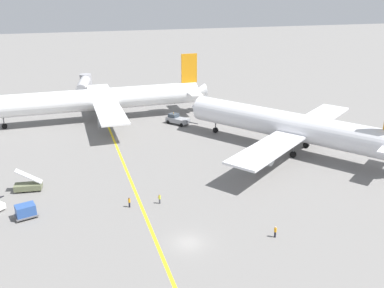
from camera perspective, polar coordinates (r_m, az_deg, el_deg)
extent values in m
plane|color=slate|center=(59.44, -0.46, -13.26)|extent=(600.00, 600.00, 0.00)
cube|color=yellow|center=(66.95, -6.56, -9.19)|extent=(3.08, 119.98, 0.01)
cylinder|color=white|center=(112.20, -13.18, 5.88)|extent=(55.53, 6.93, 5.56)
cone|color=white|center=(117.77, 0.92, 7.10)|extent=(3.71, 4.54, 4.45)
cube|color=white|center=(112.64, -11.74, 5.61)|extent=(7.42, 41.58, 0.44)
cube|color=white|center=(116.89, -0.24, 7.28)|extent=(3.52, 13.08, 0.28)
cube|color=orange|center=(115.54, -0.39, 10.24)|extent=(4.41, 0.47, 7.85)
cylinder|color=#999EA3|center=(124.19, -12.77, 6.05)|extent=(4.26, 2.70, 2.60)
cylinder|color=#999EA3|center=(101.93, -11.47, 2.99)|extent=(4.26, 2.70, 2.60)
cylinder|color=slate|center=(110.26, -10.91, 3.77)|extent=(0.28, 0.28, 2.49)
cylinder|color=black|center=(110.62, -10.87, 3.15)|extent=(1.31, 0.58, 1.30)
cylinder|color=slate|center=(116.76, -11.35, 4.68)|extent=(0.28, 0.28, 2.49)
cylinder|color=black|center=(117.10, -11.31, 4.09)|extent=(1.31, 0.58, 1.30)
cylinder|color=slate|center=(113.78, -24.19, 2.82)|extent=(0.28, 0.28, 2.49)
cylinder|color=black|center=(114.13, -24.10, 2.23)|extent=(1.31, 0.58, 1.30)
cylinder|color=silver|center=(91.64, 12.80, 2.52)|extent=(31.94, 40.11, 5.75)
cone|color=silver|center=(103.24, 0.59, 5.07)|extent=(5.92, 5.41, 5.29)
cube|color=silver|center=(91.06, 14.06, 1.73)|extent=(42.12, 33.67, 0.44)
cylinder|color=#999EA3|center=(103.85, 16.44, 2.77)|extent=(4.59, 4.92, 2.60)
cylinder|color=#999EA3|center=(80.62, 9.47, -1.77)|extent=(4.59, 4.92, 2.60)
cylinder|color=slate|center=(88.68, 13.61, -0.71)|extent=(0.28, 0.28, 2.25)
cylinder|color=black|center=(89.09, 13.55, -1.38)|extent=(1.22, 1.37, 1.30)
cylinder|color=slate|center=(94.62, 15.29, 0.50)|extent=(0.28, 0.28, 2.25)
cylinder|color=black|center=(95.00, 15.23, -0.14)|extent=(1.22, 1.37, 1.30)
cylinder|color=slate|center=(101.14, 3.22, 2.51)|extent=(0.28, 0.28, 2.25)
cylinder|color=black|center=(101.49, 3.20, 1.91)|extent=(1.22, 1.37, 1.30)
cube|color=gray|center=(107.81, -1.94, 3.27)|extent=(5.79, 6.35, 1.17)
cube|color=#333D47|center=(108.28, -2.51, 3.91)|extent=(3.00, 3.01, 0.90)
cylinder|color=#4C4C51|center=(105.16, 0.06, 2.90)|extent=(2.14, 2.64, 0.20)
sphere|color=orange|center=(108.10, -2.51, 4.23)|extent=(0.24, 0.24, 0.24)
cylinder|color=black|center=(108.27, -3.27, 3.00)|extent=(0.79, 0.89, 0.90)
cylinder|color=black|center=(110.24, -2.42, 3.34)|extent=(0.79, 0.89, 0.90)
cylinder|color=black|center=(105.73, -1.44, 2.59)|extent=(0.79, 0.89, 0.90)
cylinder|color=black|center=(107.76, -0.60, 2.95)|extent=(0.79, 0.89, 0.90)
cylinder|color=black|center=(74.08, -24.56, -7.73)|extent=(0.54, 0.58, 0.60)
cube|color=slate|center=(69.68, -21.57, -8.97)|extent=(3.68, 2.99, 0.25)
cube|color=#2D5199|center=(69.25, -21.67, -8.30)|extent=(3.24, 2.69, 1.60)
cylinder|color=black|center=(70.44, -21.07, -8.68)|extent=(0.63, 0.36, 0.60)
cylinder|color=black|center=(69.22, -20.82, -9.19)|extent=(0.63, 0.36, 0.60)
cylinder|color=black|center=(70.26, -22.27, -8.94)|extent=(0.63, 0.36, 0.60)
cylinder|color=black|center=(69.04, -22.05, -9.45)|extent=(0.63, 0.36, 0.60)
cube|color=#666B4C|center=(78.02, -21.34, -5.39)|extent=(4.69, 2.46, 1.00)
cube|color=silver|center=(77.19, -21.30, -4.11)|extent=(4.30, 1.83, 2.71)
cylinder|color=black|center=(77.77, -21.92, -5.97)|extent=(0.62, 0.26, 0.60)
cylinder|color=black|center=(79.01, -21.74, -5.52)|extent=(0.62, 0.26, 0.60)
cylinder|color=black|center=(77.46, -20.83, -5.92)|extent=(0.62, 0.26, 0.60)
cylinder|color=black|center=(78.70, -20.67, -5.48)|extent=(0.62, 0.26, 0.60)
cylinder|color=#4C4C51|center=(69.03, -4.41, -7.74)|extent=(0.28, 0.28, 0.84)
cylinder|color=#D1E02D|center=(68.69, -4.43, -7.22)|extent=(0.36, 0.36, 0.59)
sphere|color=#9E704C|center=(68.50, -4.44, -6.92)|extent=(0.23, 0.23, 0.23)
cylinder|color=#F24C19|center=(68.49, -4.64, -7.20)|extent=(0.05, 0.05, 0.40)
cylinder|color=black|center=(68.50, -8.48, -8.15)|extent=(0.28, 0.28, 0.87)
cylinder|color=orange|center=(68.15, -8.52, -7.60)|extent=(0.36, 0.36, 0.61)
sphere|color=brown|center=(67.95, -8.53, -7.29)|extent=(0.23, 0.23, 0.23)
cylinder|color=black|center=(61.49, 11.21, -11.95)|extent=(0.28, 0.28, 0.88)
cylinder|color=orange|center=(61.10, 11.26, -11.35)|extent=(0.36, 0.36, 0.62)
sphere|color=beige|center=(60.87, 11.28, -11.01)|extent=(0.24, 0.24, 0.24)
cylinder|color=#B7B7BC|center=(137.37, -14.52, 7.84)|extent=(5.34, 15.41, 3.20)
cylinder|color=#99999E|center=(144.72, -14.22, 8.49)|extent=(3.84, 3.84, 3.52)
cylinder|color=#595960|center=(144.19, -14.19, 7.57)|extent=(0.70, 0.70, 4.32)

